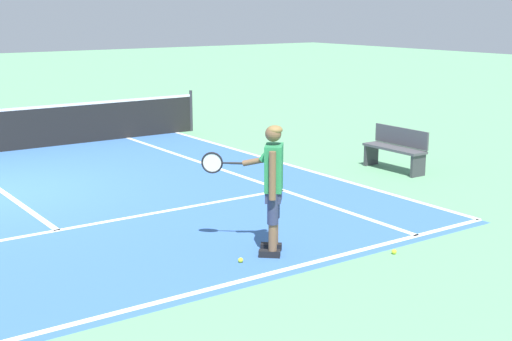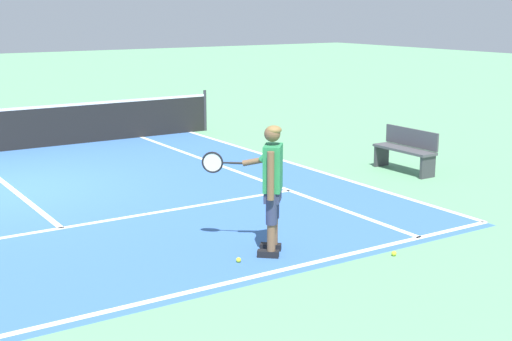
# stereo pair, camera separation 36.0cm
# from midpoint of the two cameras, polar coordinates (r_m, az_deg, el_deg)

# --- Properties ---
(ground_plane) EXTENTS (80.00, 80.00, 0.00)m
(ground_plane) POSITION_cam_midpoint_polar(r_m,az_deg,el_deg) (13.47, -20.25, -1.59)
(ground_plane) COLOR #609E70
(court_inner_surface) EXTENTS (10.98, 9.98, 0.00)m
(court_inner_surface) POSITION_cam_midpoint_polar(r_m,az_deg,el_deg) (12.39, -18.85, -2.69)
(court_inner_surface) COLOR #3866A8
(court_inner_surface) RESTS_ON ground
(line_baseline) EXTENTS (10.98, 0.10, 0.01)m
(line_baseline) POSITION_cam_midpoint_polar(r_m,az_deg,el_deg) (8.12, -9.01, -10.29)
(line_baseline) COLOR white
(line_baseline) RESTS_ON ground
(line_service) EXTENTS (8.23, 0.10, 0.01)m
(line_service) POSITION_cam_midpoint_polar(r_m,az_deg,el_deg) (10.91, -16.43, -4.59)
(line_service) COLOR white
(line_service) RESTS_ON ground
(line_singles_right) EXTENTS (0.10, 9.58, 0.01)m
(line_singles_right) POSITION_cam_midpoint_polar(r_m,az_deg,el_deg) (14.03, -2.57, -0.23)
(line_singles_right) COLOR white
(line_singles_right) RESTS_ON ground
(line_doubles_right) EXTENTS (0.10, 9.58, 0.01)m
(line_doubles_right) POSITION_cam_midpoint_polar(r_m,az_deg,el_deg) (14.79, 1.93, 0.46)
(line_doubles_right) COLOR white
(line_doubles_right) RESTS_ON ground
(tennis_player) EXTENTS (0.79, 1.13, 1.71)m
(tennis_player) POSITION_cam_midpoint_polar(r_m,az_deg,el_deg) (9.25, 0.14, -0.81)
(tennis_player) COLOR black
(tennis_player) RESTS_ON ground
(tennis_ball_near_feet) EXTENTS (0.07, 0.07, 0.07)m
(tennis_ball_near_feet) POSITION_cam_midpoint_polar(r_m,az_deg,el_deg) (9.63, 9.87, -6.39)
(tennis_ball_near_feet) COLOR #CCE02D
(tennis_ball_near_feet) RESTS_ON ground
(tennis_ball_by_baseline) EXTENTS (0.07, 0.07, 0.07)m
(tennis_ball_by_baseline) POSITION_cam_midpoint_polar(r_m,az_deg,el_deg) (9.19, -2.36, -7.14)
(tennis_ball_by_baseline) COLOR #CCE02D
(tennis_ball_by_baseline) RESTS_ON ground
(courtside_bench) EXTENTS (0.40, 1.40, 0.85)m
(courtside_bench) POSITION_cam_midpoint_polar(r_m,az_deg,el_deg) (14.45, 10.39, 1.77)
(courtside_bench) COLOR #47474C
(courtside_bench) RESTS_ON ground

